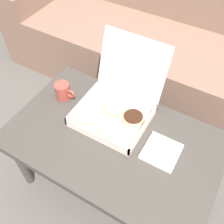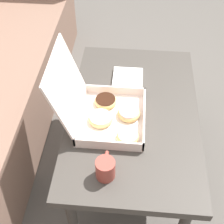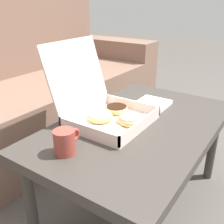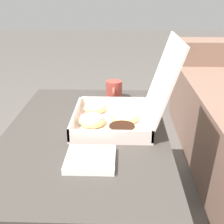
% 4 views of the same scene
% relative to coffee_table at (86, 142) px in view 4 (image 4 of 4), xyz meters
% --- Properties ---
extents(coffee_table, '(0.95, 0.58, 0.44)m').
position_rel_coffee_table_xyz_m(coffee_table, '(0.00, 0.00, 0.00)').
color(coffee_table, '#3D3833').
rests_on(coffee_table, ground_plane).
extents(pastry_box, '(0.33, 0.37, 0.32)m').
position_rel_coffee_table_xyz_m(pastry_box, '(-0.06, 0.13, 0.10)').
color(pastry_box, silver).
rests_on(pastry_box, coffee_table).
extents(coffee_mug, '(0.11, 0.07, 0.09)m').
position_rel_coffee_table_xyz_m(coffee_mug, '(-0.34, 0.09, 0.09)').
color(coffee_mug, '#993D33').
rests_on(coffee_mug, coffee_table).
extents(napkin_stack, '(0.15, 0.15, 0.02)m').
position_rel_coffee_table_xyz_m(napkin_stack, '(0.22, 0.04, 0.06)').
color(napkin_stack, white).
rests_on(napkin_stack, coffee_table).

